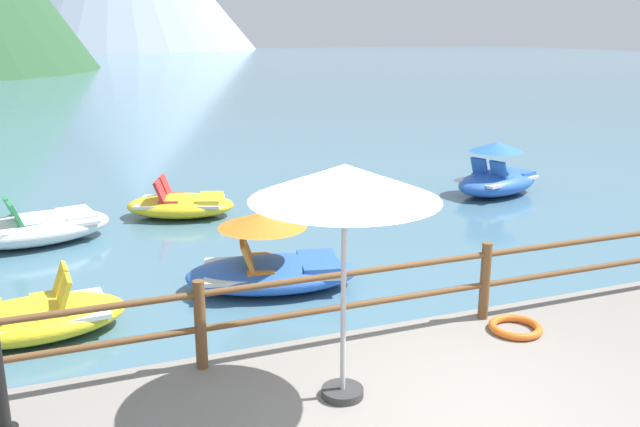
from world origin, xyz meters
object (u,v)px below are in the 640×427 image
(life_ring, at_px, (515,327))
(pedal_boat_0, at_px, (272,264))
(beach_umbrella, at_px, (345,186))
(pedal_boat_6, at_px, (34,318))
(pedal_boat_2, at_px, (181,205))
(pedal_boat_4, at_px, (38,228))
(pedal_boat_3, at_px, (497,177))

(life_ring, height_order, pedal_boat_0, pedal_boat_0)
(beach_umbrella, distance_m, pedal_boat_6, 4.89)
(pedal_boat_2, bearing_deg, pedal_boat_6, -118.36)
(pedal_boat_2, bearing_deg, pedal_boat_4, -162.04)
(life_ring, xyz_separation_m, pedal_boat_0, (-1.93, 3.26, -0.06))
(pedal_boat_0, bearing_deg, pedal_boat_2, 97.24)
(beach_umbrella, xyz_separation_m, pedal_boat_3, (7.19, 7.63, -2.02))
(beach_umbrella, height_order, life_ring, beach_umbrella)
(pedal_boat_2, relative_size, pedal_boat_3, 0.94)
(life_ring, bearing_deg, pedal_boat_6, 152.10)
(pedal_boat_3, bearing_deg, pedal_boat_6, -156.81)
(pedal_boat_3, bearing_deg, beach_umbrella, -133.29)
(pedal_boat_2, xyz_separation_m, pedal_boat_6, (-2.71, -5.02, -0.00))
(life_ring, xyz_separation_m, pedal_boat_4, (-5.24, 6.90, -0.15))
(life_ring, distance_m, pedal_boat_2, 8.18)
(beach_umbrella, relative_size, pedal_boat_3, 0.84)
(pedal_boat_3, relative_size, pedal_boat_6, 1.16)
(beach_umbrella, bearing_deg, life_ring, 13.70)
(beach_umbrella, bearing_deg, pedal_boat_4, 110.69)
(pedal_boat_0, relative_size, pedal_boat_3, 1.05)
(pedal_boat_2, relative_size, pedal_boat_4, 0.90)
(life_ring, bearing_deg, pedal_boat_3, 55.87)
(pedal_boat_0, bearing_deg, pedal_boat_6, -171.31)
(pedal_boat_2, height_order, pedal_boat_6, pedal_boat_2)
(pedal_boat_4, bearing_deg, pedal_boat_2, 17.96)
(beach_umbrella, bearing_deg, pedal_boat_6, 129.89)
(pedal_boat_6, bearing_deg, pedal_boat_3, 23.19)
(life_ring, height_order, pedal_boat_2, pedal_boat_2)
(pedal_boat_3, relative_size, pedal_boat_4, 0.96)
(beach_umbrella, distance_m, life_ring, 3.19)
(pedal_boat_0, xyz_separation_m, pedal_boat_6, (-3.28, -0.50, -0.14))
(beach_umbrella, xyz_separation_m, pedal_boat_0, (0.48, 3.85, -2.06))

